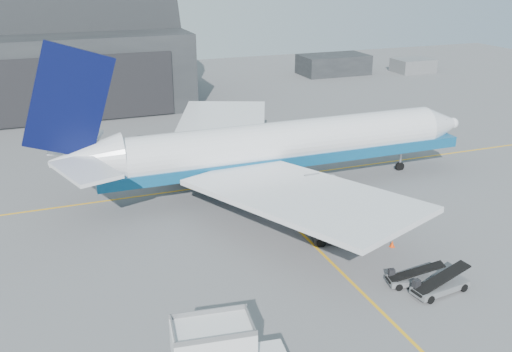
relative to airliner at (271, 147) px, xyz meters
name	(u,v)px	position (x,y,z in m)	size (l,w,h in m)	color
ground	(338,269)	(-1.41, -17.18, -4.58)	(200.00, 200.00, 0.00)	#565659
taxi_lines	(275,207)	(-1.41, -4.52, -4.57)	(80.00, 42.12, 0.02)	gold
hangar	(21,47)	(-23.41, 47.76, 4.96)	(50.00, 28.30, 28.00)	black
distant_bldg_a	(333,74)	(36.59, 54.82, -4.58)	(14.00, 8.00, 4.00)	black
distant_bldg_b	(412,72)	(53.59, 50.82, -4.58)	(8.00, 6.00, 2.80)	slate
airliner	(271,147)	(0.00, 0.00, 0.00)	(46.63, 45.21, 16.36)	white
pushback_tug	(335,234)	(0.65, -12.92, -3.94)	(4.09, 2.99, 1.70)	black
belt_loader_a	(440,286)	(3.77, -22.80, -4.02)	(4.83, 2.15, 1.81)	slate
belt_loader_b	(414,278)	(2.72, -21.21, -4.08)	(4.33, 2.19, 1.62)	slate
traffic_cone	(392,244)	(4.57, -15.61, -4.31)	(0.39, 0.39, 0.56)	#F33E07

